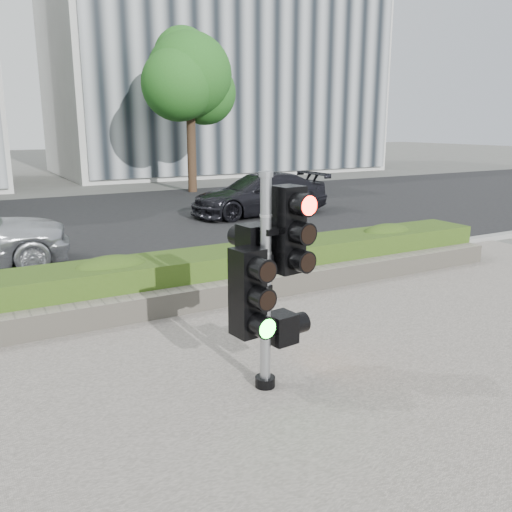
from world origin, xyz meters
The scene contains 10 objects.
ground centered at (0.00, 0.00, 0.00)m, with size 120.00×120.00×0.00m, color #51514C.
sidewalk centered at (0.00, -2.50, 0.01)m, with size 16.00×11.00×0.03m, color #9E9389.
road centered at (0.00, 10.00, 0.01)m, with size 60.00×13.00×0.02m, color black.
curb centered at (0.00, 3.15, 0.06)m, with size 60.00×0.25×0.12m, color gray.
stone_wall centered at (0.00, 1.90, 0.20)m, with size 12.00×0.32×0.34m, color gray.
hedge centered at (0.00, 2.55, 0.37)m, with size 12.00×1.00×0.68m, color #577C26.
building_right centered at (11.00, 25.00, 6.00)m, with size 18.00×10.00×12.00m, color #B7B7B2.
tree_right centered at (5.48, 15.55, 4.48)m, with size 4.10×3.58×6.53m.
traffic_signal centered at (-0.44, -0.71, 1.28)m, with size 0.81×0.63×2.26m.
car_dark centered at (5.03, 9.07, 0.65)m, with size 1.77×4.34×1.26m, color black.
Camera 1 is at (-3.11, -5.28, 2.73)m, focal length 38.00 mm.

